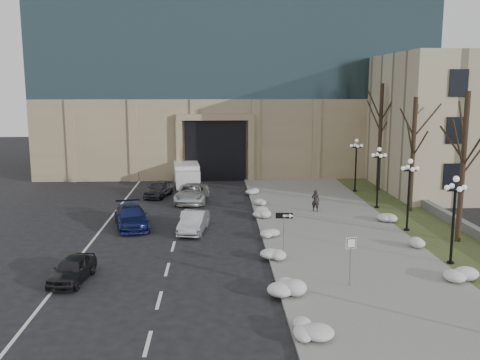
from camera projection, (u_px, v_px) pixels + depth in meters
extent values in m
plane|color=black|center=(314.00, 317.00, 21.76)|extent=(160.00, 160.00, 0.00)
cube|color=gray|center=(328.00, 226.00, 35.68)|extent=(9.00, 40.00, 0.12)
cube|color=gray|center=(261.00, 226.00, 35.48)|extent=(0.30, 40.00, 0.14)
cube|color=#384522|center=(424.00, 225.00, 35.98)|extent=(4.00, 40.00, 0.10)
cube|color=slate|center=(441.00, 213.00, 37.98)|extent=(0.50, 30.00, 0.70)
cube|color=tan|center=(232.00, 132.00, 62.30)|extent=(40.00, 20.00, 8.00)
cube|color=black|center=(215.00, 149.00, 53.53)|extent=(6.00, 2.50, 6.00)
cube|color=tan|center=(215.00, 117.00, 51.58)|extent=(7.50, 0.60, 0.60)
cube|color=tan|center=(179.00, 151.00, 51.99)|extent=(0.60, 0.60, 6.00)
cube|color=tan|center=(251.00, 151.00, 52.31)|extent=(0.60, 0.60, 6.00)
cube|color=black|center=(452.00, 176.00, 40.65)|extent=(1.40, 0.25, 2.00)
cube|color=black|center=(455.00, 130.00, 40.04)|extent=(1.40, 0.25, 2.00)
cube|color=black|center=(458.00, 83.00, 39.43)|extent=(1.40, 0.25, 2.00)
imported|color=black|center=(72.00, 269.00, 25.61)|extent=(1.88, 3.76, 1.23)
imported|color=#B5B7BE|center=(194.00, 222.00, 34.28)|extent=(2.02, 4.26, 1.35)
imported|color=navy|center=(131.00, 217.00, 35.45)|extent=(3.18, 5.30, 1.44)
imported|color=silver|center=(192.00, 193.00, 43.12)|extent=(2.80, 5.39, 1.45)
imported|color=#333338|center=(159.00, 189.00, 45.27)|extent=(2.52, 4.26, 1.36)
imported|color=black|center=(315.00, 201.00, 39.42)|extent=(0.70, 0.60, 1.62)
cube|color=silver|center=(186.00, 173.00, 51.17)|extent=(2.76, 5.35, 2.06)
cube|color=silver|center=(188.00, 180.00, 48.17)|extent=(2.31, 1.85, 1.65)
cylinder|color=black|center=(176.00, 186.00, 48.32)|extent=(0.33, 0.74, 0.72)
cylinder|color=black|center=(199.00, 185.00, 48.61)|extent=(0.33, 0.74, 0.72)
cylinder|color=black|center=(175.00, 178.00, 52.65)|extent=(0.33, 0.74, 0.72)
cylinder|color=black|center=(196.00, 177.00, 52.93)|extent=(0.33, 0.74, 0.72)
cylinder|color=slate|center=(284.00, 236.00, 28.86)|extent=(0.06, 0.06, 2.51)
cube|color=black|center=(284.00, 216.00, 28.66)|extent=(0.92, 0.14, 0.31)
cube|color=white|center=(287.00, 216.00, 28.62)|extent=(0.43, 0.06, 0.12)
cone|color=white|center=(291.00, 216.00, 28.60)|extent=(0.24, 0.27, 0.25)
cylinder|color=slate|center=(350.00, 264.00, 24.62)|extent=(0.07, 0.07, 2.41)
cube|color=white|center=(351.00, 243.00, 24.45)|extent=(0.52, 0.18, 0.52)
cube|color=black|center=(351.00, 243.00, 24.43)|extent=(0.45, 0.13, 0.46)
cube|color=white|center=(351.00, 243.00, 24.42)|extent=(0.38, 0.11, 0.39)
ellipsoid|color=silver|center=(306.00, 328.00, 20.07)|extent=(1.10, 1.60, 0.36)
ellipsoid|color=silver|center=(285.00, 289.00, 23.99)|extent=(1.10, 1.60, 0.36)
ellipsoid|color=silver|center=(276.00, 257.00, 28.38)|extent=(1.10, 1.60, 0.36)
ellipsoid|color=silver|center=(268.00, 233.00, 33.00)|extent=(1.10, 1.60, 0.36)
ellipsoid|color=silver|center=(266.00, 215.00, 37.73)|extent=(1.10, 1.60, 0.36)
ellipsoid|color=silver|center=(259.00, 202.00, 41.82)|extent=(1.10, 1.60, 0.36)
ellipsoid|color=silver|center=(253.00, 192.00, 45.88)|extent=(1.10, 1.60, 0.36)
ellipsoid|color=silver|center=(463.00, 278.00, 25.27)|extent=(1.10, 1.60, 0.36)
ellipsoid|color=silver|center=(422.00, 244.00, 30.67)|extent=(1.10, 1.60, 0.36)
ellipsoid|color=silver|center=(387.00, 217.00, 37.05)|extent=(1.10, 1.60, 0.36)
cylinder|color=black|center=(450.00, 263.00, 28.02)|extent=(0.36, 0.36, 0.20)
cylinder|color=black|center=(453.00, 228.00, 27.69)|extent=(0.14, 0.14, 4.00)
cylinder|color=black|center=(455.00, 190.00, 27.34)|extent=(0.10, 0.90, 0.10)
cylinder|color=black|center=(455.00, 190.00, 27.34)|extent=(0.90, 0.10, 0.10)
sphere|color=white|center=(456.00, 179.00, 27.24)|extent=(0.32, 0.32, 0.32)
sphere|color=white|center=(464.00, 188.00, 27.34)|extent=(0.28, 0.28, 0.28)
sphere|color=white|center=(447.00, 188.00, 27.30)|extent=(0.28, 0.28, 0.28)
sphere|color=white|center=(452.00, 186.00, 27.76)|extent=(0.28, 0.28, 0.28)
sphere|color=white|center=(460.00, 189.00, 26.87)|extent=(0.28, 0.28, 0.28)
cylinder|color=black|center=(407.00, 230.00, 34.41)|extent=(0.36, 0.36, 0.20)
cylinder|color=black|center=(408.00, 202.00, 34.08)|extent=(0.14, 0.14, 4.00)
cylinder|color=black|center=(410.00, 171.00, 33.74)|extent=(0.10, 0.90, 0.10)
cylinder|color=black|center=(410.00, 171.00, 33.74)|extent=(0.90, 0.10, 0.10)
sphere|color=white|center=(410.00, 161.00, 33.63)|extent=(0.32, 0.32, 0.32)
sphere|color=white|center=(417.00, 168.00, 33.73)|extent=(0.28, 0.28, 0.28)
sphere|color=white|center=(403.00, 168.00, 33.69)|extent=(0.28, 0.28, 0.28)
sphere|color=white|center=(408.00, 167.00, 34.15)|extent=(0.28, 0.28, 0.28)
sphere|color=white|center=(413.00, 169.00, 33.27)|extent=(0.28, 0.28, 0.28)
cylinder|color=black|center=(377.00, 208.00, 40.81)|extent=(0.36, 0.36, 0.20)
cylinder|color=black|center=(378.00, 183.00, 40.48)|extent=(0.14, 0.14, 4.00)
cylinder|color=black|center=(379.00, 157.00, 40.13)|extent=(0.10, 0.90, 0.10)
cylinder|color=black|center=(379.00, 157.00, 40.13)|extent=(0.90, 0.10, 0.10)
sphere|color=white|center=(379.00, 149.00, 40.03)|extent=(0.32, 0.32, 0.32)
sphere|color=white|center=(385.00, 155.00, 40.13)|extent=(0.28, 0.28, 0.28)
sphere|color=white|center=(373.00, 155.00, 40.09)|extent=(0.28, 0.28, 0.28)
sphere|color=white|center=(377.00, 154.00, 40.55)|extent=(0.28, 0.28, 0.28)
sphere|color=white|center=(381.00, 156.00, 39.66)|extent=(0.28, 0.28, 0.28)
cylinder|color=black|center=(355.00, 191.00, 47.20)|extent=(0.36, 0.36, 0.20)
cylinder|color=black|center=(356.00, 170.00, 46.87)|extent=(0.14, 0.14, 4.00)
cylinder|color=black|center=(356.00, 147.00, 46.53)|extent=(0.10, 0.90, 0.10)
cylinder|color=black|center=(356.00, 147.00, 46.53)|extent=(0.90, 0.10, 0.10)
sphere|color=white|center=(357.00, 140.00, 46.42)|extent=(0.32, 0.32, 0.32)
sphere|color=white|center=(362.00, 146.00, 46.52)|extent=(0.28, 0.28, 0.28)
sphere|color=white|center=(351.00, 146.00, 46.48)|extent=(0.28, 0.28, 0.28)
sphere|color=white|center=(355.00, 145.00, 46.94)|extent=(0.28, 0.28, 0.28)
sphere|color=white|center=(358.00, 146.00, 46.06)|extent=(0.28, 0.28, 0.28)
cylinder|color=black|center=(463.00, 169.00, 31.29)|extent=(0.32, 0.32, 9.00)
cylinder|color=black|center=(413.00, 155.00, 39.20)|extent=(0.32, 0.32, 8.50)
cylinder|color=black|center=(380.00, 138.00, 46.99)|extent=(0.32, 0.32, 9.50)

